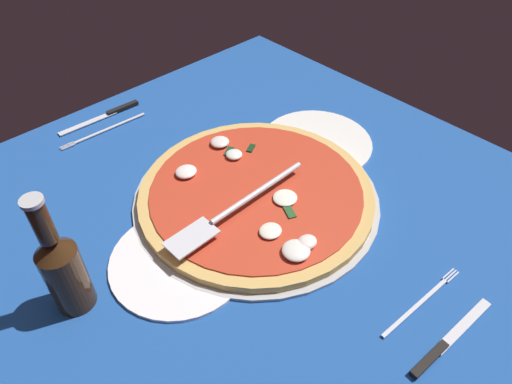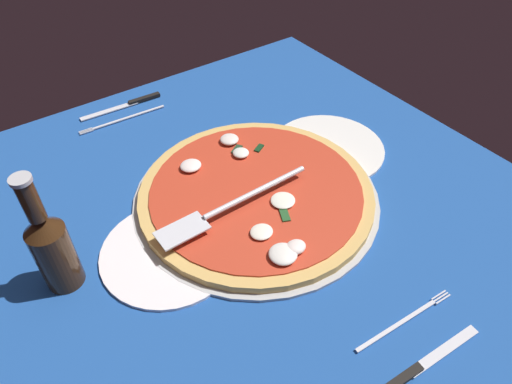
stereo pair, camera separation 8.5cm
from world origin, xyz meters
The scene contains 9 objects.
ground_plane centered at (0.00, 0.00, -0.40)cm, with size 99.22×99.22×0.80cm, color #1E4B98.
pizza_pan centered at (-1.55, -0.05, 0.51)cm, with size 45.20×45.20×1.03cm, color #B4B5B6.
dinner_plate_left centered at (-22.46, -3.50, 0.50)cm, with size 23.33×23.33×1.00cm, color white.
dinner_plate_right centered at (17.59, 2.18, 0.50)cm, with size 22.76×22.76×1.00cm, color white.
pizza centered at (-1.47, 0.00, 1.93)cm, with size 43.04×43.04×3.11cm.
pizza_server centered at (5.22, 2.23, 4.51)cm, with size 29.89×4.69×1.00cm.
place_setting_near centered at (6.36, -40.74, 0.37)cm, with size 21.39×11.84×1.40cm.
place_setting_far centered at (-2.26, 36.63, 0.35)cm, with size 20.10×14.96×1.40cm.
beer_bottle centered at (33.33, -2.27, 8.26)cm, with size 5.72×5.72×21.78cm.
Camera 2 is at (34.34, 50.39, 60.30)cm, focal length 32.53 mm.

